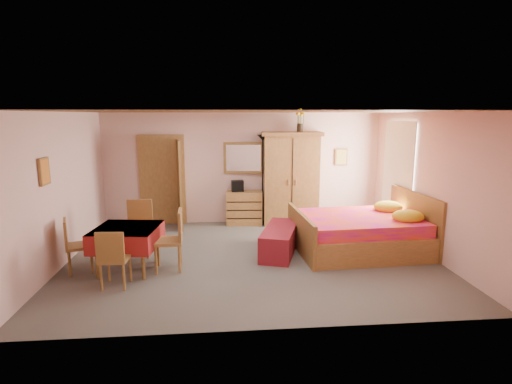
{
  "coord_description": "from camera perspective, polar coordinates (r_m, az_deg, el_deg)",
  "views": [
    {
      "loc": [
        -0.54,
        -6.88,
        2.55
      ],
      "look_at": [
        0.1,
        0.3,
        1.15
      ],
      "focal_mm": 28.0,
      "sensor_mm": 36.0,
      "label": 1
    }
  ],
  "objects": [
    {
      "name": "floor",
      "position": [
        7.35,
        -0.58,
        -9.29
      ],
      "size": [
        6.5,
        6.5,
        0.0
      ],
      "primitive_type": "plane",
      "color": "#66625A",
      "rests_on": "ground"
    },
    {
      "name": "ceiling",
      "position": [
        6.9,
        -0.62,
        11.41
      ],
      "size": [
        6.5,
        6.5,
        0.0
      ],
      "primitive_type": "plane",
      "rotation": [
        3.14,
        0.0,
        0.0
      ],
      "color": "brown",
      "rests_on": "wall_back"
    },
    {
      "name": "wall_back",
      "position": [
        9.47,
        -1.78,
        3.41
      ],
      "size": [
        6.5,
        0.1,
        2.6
      ],
      "primitive_type": "cube",
      "color": "beige",
      "rests_on": "floor"
    },
    {
      "name": "wall_front",
      "position": [
        4.58,
        1.86,
        -4.83
      ],
      "size": [
        6.5,
        0.1,
        2.6
      ],
      "primitive_type": "cube",
      "color": "beige",
      "rests_on": "floor"
    },
    {
      "name": "wall_left",
      "position": [
        7.5,
        -26.2,
        0.26
      ],
      "size": [
        0.1,
        5.0,
        2.6
      ],
      "primitive_type": "cube",
      "color": "beige",
      "rests_on": "floor"
    },
    {
      "name": "wall_right",
      "position": [
        7.95,
        23.46,
        1.03
      ],
      "size": [
        0.1,
        5.0,
        2.6
      ],
      "primitive_type": "cube",
      "color": "beige",
      "rests_on": "floor"
    },
    {
      "name": "doorway",
      "position": [
        9.57,
        -13.2,
        1.53
      ],
      "size": [
        1.06,
        0.12,
        2.15
      ],
      "primitive_type": "cube",
      "color": "#9E6B35",
      "rests_on": "floor"
    },
    {
      "name": "window",
      "position": [
        8.97,
        19.69,
        3.31
      ],
      "size": [
        0.08,
        1.4,
        1.95
      ],
      "primitive_type": "cube",
      "color": "white",
      "rests_on": "wall_right"
    },
    {
      "name": "picture_left",
      "position": [
        6.88,
        -28.02,
        2.61
      ],
      "size": [
        0.04,
        0.32,
        0.42
      ],
      "primitive_type": "cube",
      "color": "orange",
      "rests_on": "wall_left"
    },
    {
      "name": "picture_back",
      "position": [
        9.83,
        12.07,
        4.91
      ],
      "size": [
        0.3,
        0.04,
        0.4
      ],
      "primitive_type": "cube",
      "color": "#D8BF59",
      "rests_on": "wall_back"
    },
    {
      "name": "chest_of_drawers",
      "position": [
        9.39,
        -1.67,
        -2.29
      ],
      "size": [
        0.86,
        0.47,
        0.78
      ],
      "primitive_type": "cube",
      "rotation": [
        0.0,
        0.0,
        -0.07
      ],
      "color": "#AC743A",
      "rests_on": "floor"
    },
    {
      "name": "wall_mirror",
      "position": [
        9.41,
        -1.79,
        4.88
      ],
      "size": [
        0.94,
        0.12,
        0.74
      ],
      "primitive_type": "cube",
      "rotation": [
        0.0,
        0.0,
        -0.08
      ],
      "color": "silver",
      "rests_on": "wall_back"
    },
    {
      "name": "stereo",
      "position": [
        9.32,
        -2.67,
        0.87
      ],
      "size": [
        0.29,
        0.22,
        0.26
      ],
      "primitive_type": "cube",
      "rotation": [
        0.0,
        0.0,
        0.07
      ],
      "color": "black",
      "rests_on": "chest_of_drawers"
    },
    {
      "name": "floor_lamp",
      "position": [
        9.32,
        0.94,
        1.73
      ],
      "size": [
        0.27,
        0.27,
        2.1
      ],
      "primitive_type": "cube",
      "rotation": [
        0.0,
        0.0,
        0.02
      ],
      "color": "black",
      "rests_on": "floor"
    },
    {
      "name": "wardrobe",
      "position": [
        9.35,
        5.01,
        1.92
      ],
      "size": [
        1.43,
        0.81,
        2.16
      ],
      "primitive_type": "cube",
      "rotation": [
        0.0,
        0.0,
        -0.07
      ],
      "color": "#AC753A",
      "rests_on": "floor"
    },
    {
      "name": "sunflower_vase",
      "position": [
        9.32,
        6.34,
        10.15
      ],
      "size": [
        0.22,
        0.22,
        0.52
      ],
      "primitive_type": "cube",
      "rotation": [
        0.0,
        0.0,
        0.03
      ],
      "color": "yellow",
      "rests_on": "wardrobe"
    },
    {
      "name": "bed",
      "position": [
        7.81,
        14.48,
        -4.23
      ],
      "size": [
        2.47,
        2.0,
        1.09
      ],
      "primitive_type": "cube",
      "rotation": [
        0.0,
        0.0,
        0.06
      ],
      "color": "#D8158B",
      "rests_on": "floor"
    },
    {
      "name": "bench",
      "position": [
        7.53,
        3.42,
        -6.88
      ],
      "size": [
        0.95,
        1.55,
        0.48
      ],
      "primitive_type": "cube",
      "rotation": [
        0.0,
        0.0,
        -0.31
      ],
      "color": "maroon",
      "rests_on": "floor"
    },
    {
      "name": "dining_table",
      "position": [
        6.99,
        -17.85,
        -7.75
      ],
      "size": [
        1.11,
        1.11,
        0.74
      ],
      "primitive_type": "cube",
      "rotation": [
        0.0,
        0.0,
        -0.12
      ],
      "color": "maroon",
      "rests_on": "floor"
    },
    {
      "name": "chair_south",
      "position": [
        6.39,
        -19.49,
        -8.84
      ],
      "size": [
        0.43,
        0.43,
        0.9
      ],
      "primitive_type": "cube",
      "rotation": [
        0.0,
        0.0,
        -0.07
      ],
      "color": "olive",
      "rests_on": "floor"
    },
    {
      "name": "chair_north",
      "position": [
        7.61,
        -16.47,
        -5.06
      ],
      "size": [
        0.47,
        0.47,
        1.01
      ],
      "primitive_type": "cube",
      "rotation": [
        0.0,
        0.0,
        3.12
      ],
      "color": "#AC7E3A",
      "rests_on": "floor"
    },
    {
      "name": "chair_west",
      "position": [
        7.18,
        -23.92,
        -6.97
      ],
      "size": [
        0.52,
        0.52,
        0.91
      ],
      "primitive_type": "cube",
      "rotation": [
        0.0,
        0.0,
        -1.23
      ],
      "color": "olive",
      "rests_on": "floor"
    },
    {
      "name": "chair_east",
      "position": [
        6.8,
        -12.47,
        -6.76
      ],
      "size": [
        0.48,
        0.48,
        1.01
      ],
      "primitive_type": "cube",
      "rotation": [
        0.0,
        0.0,
        1.62
      ],
      "color": "#A67338",
      "rests_on": "floor"
    }
  ]
}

